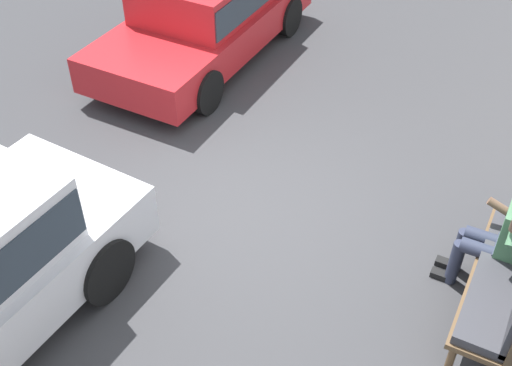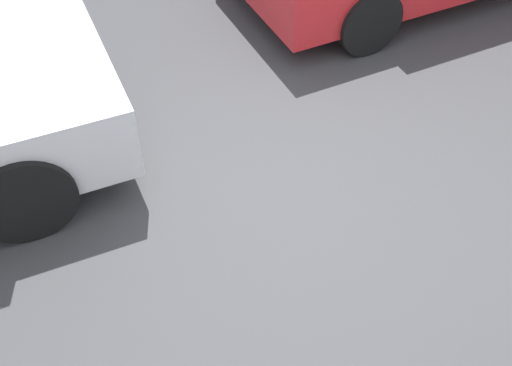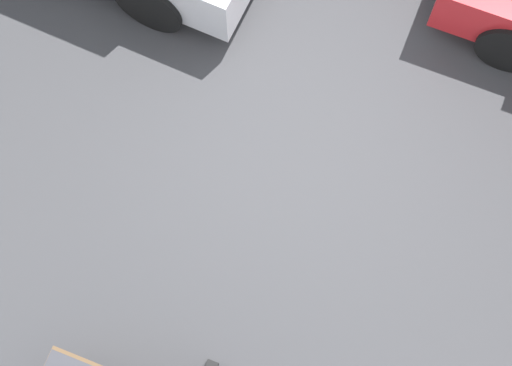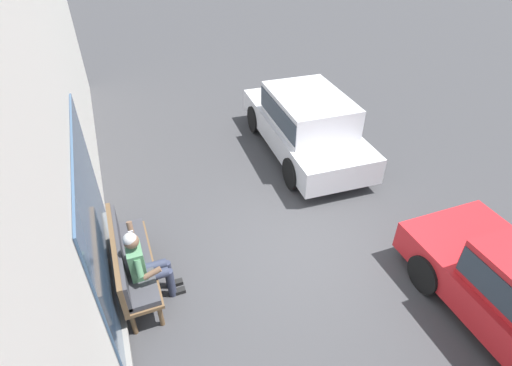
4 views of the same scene
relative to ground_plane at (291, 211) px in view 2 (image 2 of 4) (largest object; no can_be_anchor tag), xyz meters
name	(u,v)px [view 2 (image 2 of 4)]	position (x,y,z in m)	size (l,w,h in m)	color
ground_plane	(291,211)	(0.00, 0.00, 0.00)	(60.00, 60.00, 0.00)	#38383A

